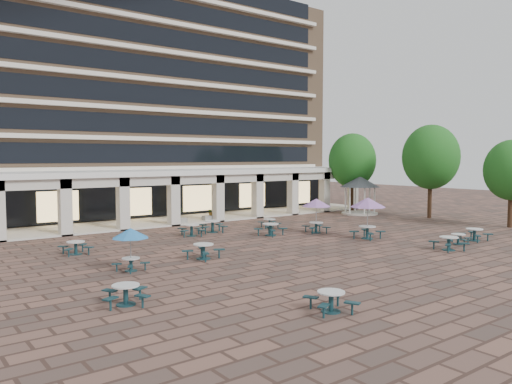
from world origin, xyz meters
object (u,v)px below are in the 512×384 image
Objects in this scene: picnic_table_0 at (126,293)px; planter_left at (177,217)px; gazebo at (360,186)px; planter_right at (211,216)px; picnic_table_1 at (331,300)px; picnic_table_2 at (449,242)px.

picnic_table_0 is 1.37× the size of planter_left.
planter_right is at bearing 163.90° from gazebo.
picnic_table_1 is 31.33m from gazebo.
picnic_table_2 is (13.99, 4.07, 0.04)m from picnic_table_1.
picnic_table_1 is 24.83m from planter_left.
picnic_table_2 is at bearing 16.26° from picnic_table_0.
picnic_table_1 is 0.94× the size of picnic_table_2.
gazebo is at bearing -13.24° from planter_left.
picnic_table_0 is 7.53m from picnic_table_1.
planter_right is (9.95, 23.90, -0.01)m from picnic_table_1.
planter_right is (3.22, -0.00, -0.13)m from planter_left.
gazebo reaches higher than picnic_table_0.
picnic_table_1 is 25.89m from planter_right.
planter_left is (-7.26, 19.83, 0.08)m from picnic_table_2.
planter_left is at bearing 125.83° from picnic_table_2.
planter_left is (12.19, 18.72, 0.11)m from picnic_table_0.
gazebo is at bearing -16.10° from planter_right.
picnic_table_2 is 18.87m from gazebo.
planter_left is (-17.46, 4.11, -2.14)m from gazebo.
gazebo is at bearing 45.76° from picnic_table_0.
picnic_table_0 is 19.49m from picnic_table_2.
gazebo reaches higher than picnic_table_1.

